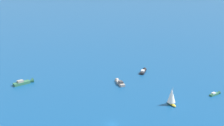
# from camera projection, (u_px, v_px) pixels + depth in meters

# --- Properties ---
(ground_plane) EXTENTS (2000.00, 2000.00, 0.00)m
(ground_plane) POSITION_uv_depth(u_px,v_px,m) (112.00, 124.00, 122.40)
(ground_plane) COLOR navy
(sailboat_near_centre) EXTENTS (3.65, 6.38, 8.12)m
(sailboat_near_centre) POSITION_uv_depth(u_px,v_px,m) (172.00, 96.00, 137.77)
(sailboat_near_centre) COLOR gold
(sailboat_near_centre) RESTS_ON ground_plane
(motorboat_offshore) EXTENTS (7.10, 7.44, 2.37)m
(motorboat_offshore) POSITION_uv_depth(u_px,v_px,m) (143.00, 71.00, 178.10)
(motorboat_offshore) COLOR black
(motorboat_offshore) RESTS_ON ground_plane
(motorboat_trailing) EXTENTS (3.20, 8.99, 2.55)m
(motorboat_trailing) POSITION_uv_depth(u_px,v_px,m) (120.00, 83.00, 161.69)
(motorboat_trailing) COLOR #9E9993
(motorboat_trailing) RESTS_ON ground_plane
(motorboat_ahead) EXTENTS (10.48, 4.98, 2.95)m
(motorboat_ahead) POSITION_uv_depth(u_px,v_px,m) (24.00, 82.00, 161.71)
(motorboat_ahead) COLOR #33704C
(motorboat_ahead) RESTS_ON ground_plane
(motorboat_outer_ring_a) EXTENTS (6.25, 2.49, 1.76)m
(motorboat_outer_ring_a) POSITION_uv_depth(u_px,v_px,m) (215.00, 94.00, 148.73)
(motorboat_outer_ring_a) COLOR #33704C
(motorboat_outer_ring_a) RESTS_ON ground_plane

